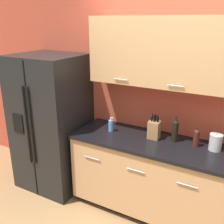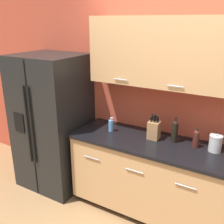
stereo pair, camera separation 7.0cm
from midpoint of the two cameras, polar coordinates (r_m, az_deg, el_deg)
The scene contains 8 objects.
wall_back at distance 2.94m, azimuth 16.39°, elevation 4.31°, with size 10.00×0.39×2.60m.
counter_unit at distance 3.08m, azimuth 12.70°, elevation -14.70°, with size 2.23×0.64×0.92m.
refrigerator at distance 3.55m, azimuth -12.25°, elevation -2.21°, with size 0.85×0.78×1.78m.
knife_block at distance 2.93m, azimuth 9.79°, elevation -3.84°, with size 0.12×0.11×0.29m.
wine_bottle at distance 2.90m, azimuth 14.19°, elevation -4.00°, with size 0.07×0.07×0.28m.
soap_dispenser at distance 3.10m, azimuth 0.42°, elevation -2.94°, with size 0.06×0.06×0.18m.
oil_bottle at distance 2.85m, azimuth 18.50°, elevation -5.48°, with size 0.07×0.07×0.21m.
steel_canister at distance 2.84m, azimuth 22.24°, elevation -6.33°, with size 0.13×0.13×0.19m.
Camera 2 is at (0.68, -1.69, 2.17)m, focal length 42.00 mm.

